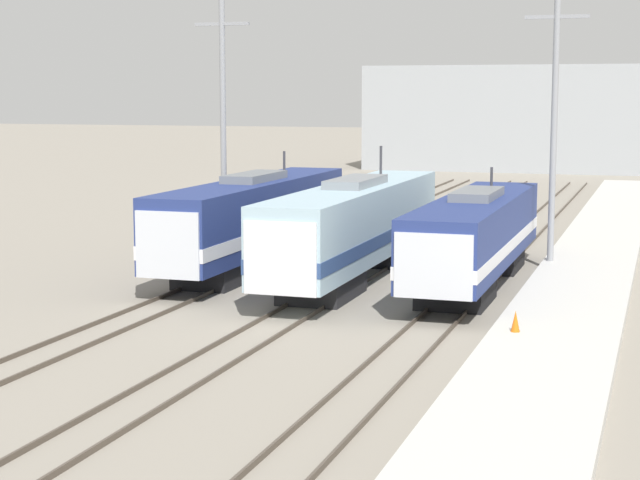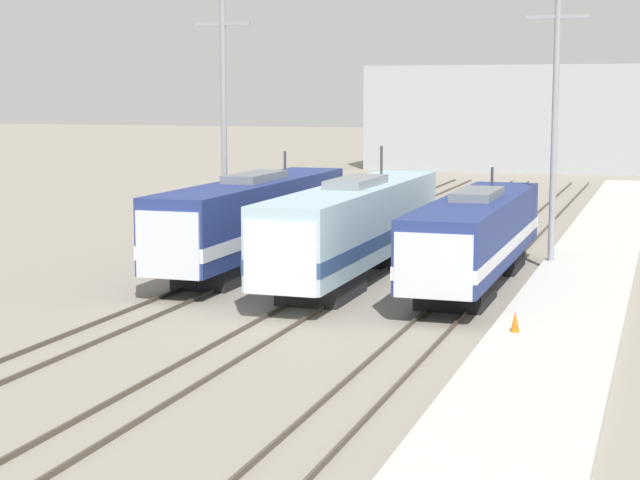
% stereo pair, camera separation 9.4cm
% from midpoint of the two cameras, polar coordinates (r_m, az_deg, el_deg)
% --- Properties ---
extents(ground_plane, '(400.00, 400.00, 0.00)m').
position_cam_midpoint_polar(ground_plane, '(37.83, -1.66, -4.11)').
color(ground_plane, gray).
extents(rail_pair_far_left, '(1.51, 120.00, 0.15)m').
position_cam_midpoint_polar(rail_pair_far_left, '(39.80, -8.62, -3.48)').
color(rail_pair_far_left, '#4C4238').
rests_on(rail_pair_far_left, ground_plane).
extents(rail_pair_center, '(1.51, 120.00, 0.15)m').
position_cam_midpoint_polar(rail_pair_center, '(37.82, -1.66, -4.00)').
color(rail_pair_center, '#4C4238').
rests_on(rail_pair_center, ground_plane).
extents(rail_pair_far_right, '(1.51, 120.00, 0.15)m').
position_cam_midpoint_polar(rail_pair_far_right, '(36.44, 5.96, -4.49)').
color(rail_pair_far_right, '#4C4238').
rests_on(rail_pair_far_right, ground_plane).
extents(locomotive_far_left, '(2.85, 17.78, 5.06)m').
position_cam_midpoint_polar(locomotive_far_left, '(47.73, -3.74, 1.06)').
color(locomotive_far_left, black).
rests_on(locomotive_far_left, ground_plane).
extents(locomotive_center, '(2.91, 18.61, 5.44)m').
position_cam_midpoint_polar(locomotive_center, '(44.69, 1.66, 0.62)').
color(locomotive_center, '#232326').
rests_on(locomotive_center, ground_plane).
extents(locomotive_far_right, '(2.97, 16.77, 4.61)m').
position_cam_midpoint_polar(locomotive_far_right, '(43.64, 8.15, 0.13)').
color(locomotive_far_right, black).
rests_on(locomotive_far_right, ground_plane).
extents(catenary_tower_left, '(2.79, 0.28, 12.62)m').
position_cam_midpoint_polar(catenary_tower_left, '(52.21, -5.24, 6.49)').
color(catenary_tower_left, gray).
rests_on(catenary_tower_left, ground_plane).
extents(catenary_tower_right, '(2.79, 0.28, 12.62)m').
position_cam_midpoint_polar(catenary_tower_right, '(48.21, 12.33, 6.23)').
color(catenary_tower_right, gray).
rests_on(catenary_tower_right, ground_plane).
extents(platform, '(4.00, 120.00, 0.40)m').
position_cam_midpoint_polar(platform, '(35.80, 12.56, -4.65)').
color(platform, beige).
rests_on(platform, ground_plane).
extents(traffic_cone, '(0.29, 0.29, 0.67)m').
position_cam_midpoint_polar(traffic_cone, '(34.12, 10.31, -4.28)').
color(traffic_cone, orange).
rests_on(traffic_cone, platform).
extents(depot_building, '(44.65, 12.48, 10.55)m').
position_cam_midpoint_polar(depot_building, '(111.99, 14.23, 6.31)').
color(depot_building, '#9EA3A8').
rests_on(depot_building, ground_plane).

